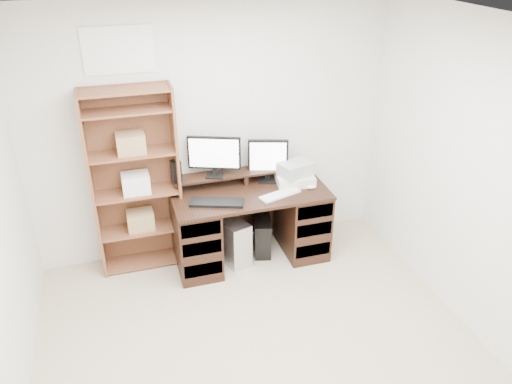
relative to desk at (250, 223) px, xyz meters
name	(u,v)px	position (x,y,z in m)	size (l,w,h in m)	color
room	(280,244)	(-0.27, -1.64, 0.86)	(3.54, 4.04, 2.54)	tan
desk	(250,223)	(0.00, 0.00, 0.00)	(1.50, 0.70, 0.75)	black
riser_shelf	(244,174)	(0.00, 0.21, 0.45)	(1.40, 0.22, 0.12)	black
monitor_wide	(214,154)	(-0.29, 0.19, 0.71)	(0.49, 0.21, 0.40)	black
monitor_small	(268,159)	(0.24, 0.18, 0.60)	(0.39, 0.19, 0.43)	black
speaker	(176,171)	(-0.67, 0.18, 0.59)	(0.09, 0.09, 0.21)	black
keyboard_black	(217,202)	(-0.36, -0.15, 0.37)	(0.49, 0.16, 0.03)	black
keyboard_white	(280,195)	(0.25, -0.16, 0.37)	(0.41, 0.12, 0.02)	silver
mouse	(311,187)	(0.59, -0.11, 0.38)	(0.09, 0.06, 0.04)	white
printer	(295,179)	(0.48, 0.04, 0.41)	(0.37, 0.28, 0.09)	beige
basket	(295,169)	(0.48, 0.04, 0.52)	(0.31, 0.22, 0.13)	#979DA1
tower_silver	(231,239)	(-0.20, 0.01, -0.15)	(0.21, 0.47, 0.47)	silver
tower_black	(262,235)	(0.15, 0.05, -0.20)	(0.25, 0.41, 0.38)	black
bookshelf	(135,180)	(-1.04, 0.21, 0.53)	(0.80, 0.30, 1.80)	brown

